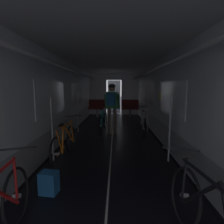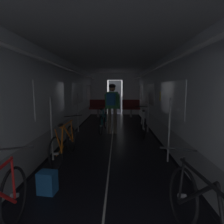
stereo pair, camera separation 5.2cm
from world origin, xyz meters
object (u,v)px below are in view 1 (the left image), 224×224
object	(u,v)px
bench_seat_far_right	(130,107)
bicycle_orange	(65,143)
backpack_on_floor	(49,183)
bicycle_silver	(143,124)
bench_seat_far_left	(97,107)
person_cyclist_aisle	(112,103)
bicycle_teal_in_aisle	(103,121)

from	to	relation	value
bench_seat_far_right	bicycle_orange	bearing A→B (deg)	-107.65
bench_seat_far_right	backpack_on_floor	world-z (taller)	bench_seat_far_right
bicycle_silver	backpack_on_floor	world-z (taller)	bicycle_silver
bench_seat_far_right	backpack_on_floor	size ratio (longest dim) A/B	2.89
bicycle_silver	backpack_on_floor	bearing A→B (deg)	-119.44
bicycle_silver	backpack_on_floor	size ratio (longest dim) A/B	4.97
bench_seat_far_left	backpack_on_floor	world-z (taller)	bench_seat_far_left
person_cyclist_aisle	bicycle_teal_in_aisle	distance (m)	0.80
bench_seat_far_left	backpack_on_floor	size ratio (longest dim) A/B	2.89
person_cyclist_aisle	backpack_on_floor	size ratio (longest dim) A/B	5.09
person_cyclist_aisle	bicycle_teal_in_aisle	world-z (taller)	person_cyclist_aisle
bench_seat_far_right	bicycle_silver	size ratio (longest dim) A/B	0.58
person_cyclist_aisle	bicycle_teal_in_aisle	size ratio (longest dim) A/B	1.03
bicycle_silver	bicycle_orange	world-z (taller)	bicycle_orange
bicycle_teal_in_aisle	person_cyclist_aisle	bearing A→B (deg)	-39.82
bicycle_silver	bench_seat_far_left	bearing A→B (deg)	117.07
bench_seat_far_left	person_cyclist_aisle	bearing A→B (deg)	-76.43
bicycle_orange	bicycle_teal_in_aisle	world-z (taller)	bicycle_orange
bicycle_silver	bicycle_teal_in_aisle	size ratio (longest dim) A/B	1.00
bench_seat_far_left	bicycle_teal_in_aisle	size ratio (longest dim) A/B	0.58
bench_seat_far_left	bicycle_teal_in_aisle	world-z (taller)	bench_seat_far_left
bicycle_silver	bicycle_teal_in_aisle	xyz separation A→B (m)	(-1.37, 0.40, 0.00)
bench_seat_far_right	person_cyclist_aisle	world-z (taller)	person_cyclist_aisle
bench_seat_far_left	bicycle_silver	world-z (taller)	bench_seat_far_left
backpack_on_floor	person_cyclist_aisle	bearing A→B (deg)	76.15
bicycle_teal_in_aisle	backpack_on_floor	world-z (taller)	bicycle_teal_in_aisle
bicycle_teal_in_aisle	backpack_on_floor	xyz separation A→B (m)	(-0.56, -3.83, -0.21)
bench_seat_far_right	person_cyclist_aisle	bearing A→B (deg)	-104.12
bicycle_orange	backpack_on_floor	xyz separation A→B (m)	(0.10, -1.26, -0.21)
bicycle_orange	person_cyclist_aisle	size ratio (longest dim) A/B	0.98
person_cyclist_aisle	bicycle_orange	bearing A→B (deg)	-112.96
bicycle_orange	person_cyclist_aisle	bearing A→B (deg)	67.04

